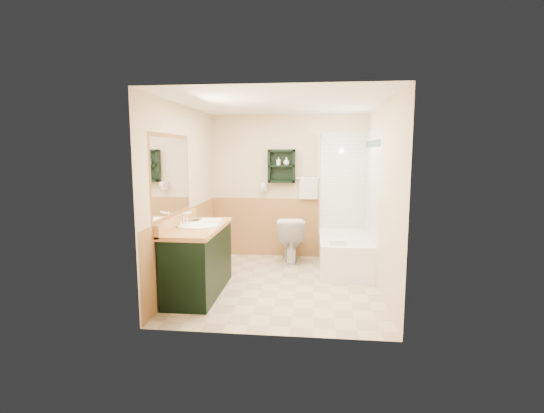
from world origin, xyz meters
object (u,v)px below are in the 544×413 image
Objects in this scene: vanity at (199,260)px; soap_bottle_b at (286,162)px; wall_shelf at (282,166)px; bathtub at (345,252)px; vanity_book at (191,214)px; toilet at (290,240)px; hair_dryer at (264,187)px; soap_bottle_a at (279,163)px.

soap_bottle_b is at bearing 61.91° from vanity.
wall_shelf is 4.31× the size of soap_bottle_b.
vanity is 2.31m from bathtub.
vanity_book is at bearing 121.09° from vanity.
hair_dryer is at bearing -41.40° from toilet.
toilet is at bearing -61.89° from wall_shelf.
wall_shelf is at bearing 6.06° from soap_bottle_a.
soap_bottle_b is at bearing -4.51° from hair_dryer.
toilet is 5.97× the size of soap_bottle_b.
vanity is 2.38m from soap_bottle_b.
hair_dryer is 1.77m from vanity_book.
hair_dryer is 0.16× the size of bathtub.
soap_bottle_b is (0.13, 0.00, 0.02)m from soap_bottle_a.
bathtub is 1.75m from soap_bottle_b.
wall_shelf is 2.33m from vanity.
soap_bottle_b is (-0.94, 0.56, 1.36)m from bathtub.
soap_bottle_a is (-1.07, 0.56, 1.34)m from bathtub.
wall_shelf reaches higher than soap_bottle_a.
hair_dryer reaches higher than bathtub.
wall_shelf is 1.23m from toilet.
bathtub is at bearing 158.26° from toilet.
soap_bottle_b is at bearing 56.02° from vanity_book.
bathtub is at bearing -27.48° from soap_bottle_a.
vanity is 0.63m from vanity_book.
vanity is 10.09× the size of soap_bottle_a.
bathtub is (1.92, 1.27, -0.18)m from vanity.
wall_shelf is 0.10m from soap_bottle_b.
soap_bottle_b is (1.14, 1.55, 0.64)m from vanity_book.
wall_shelf is at bearing 63.98° from vanity.
soap_bottle_b is at bearing -3.55° from wall_shelf.
soap_bottle_a reaches higher than vanity_book.
toilet is 3.64× the size of vanity_book.
wall_shelf is at bearing 151.24° from bathtub.
toilet is 1.28m from soap_bottle_a.
hair_dryer is 0.56m from soap_bottle_b.
soap_bottle_b reaches higher than bathtub.
vanity is at bearing -116.02° from wall_shelf.
soap_bottle_a is 0.13m from soap_bottle_b.
soap_bottle_b reaches higher than toilet.
hair_dryer is at bearing 175.24° from wall_shelf.
soap_bottle_a is at bearing 152.52° from bathtub.
wall_shelf is at bearing 58.09° from vanity_book.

